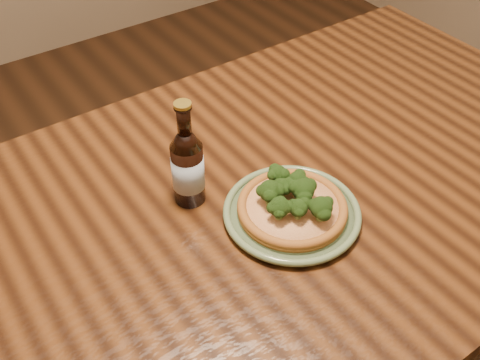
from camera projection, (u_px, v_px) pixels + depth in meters
table at (265, 226)px, 1.15m from camera, size 1.60×0.90×0.75m
plate at (292, 213)px, 1.04m from camera, size 0.26×0.26×0.02m
pizza at (292, 205)px, 1.02m from camera, size 0.20×0.20×0.07m
beer_bottle at (188, 166)px, 1.02m from camera, size 0.06×0.06×0.22m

